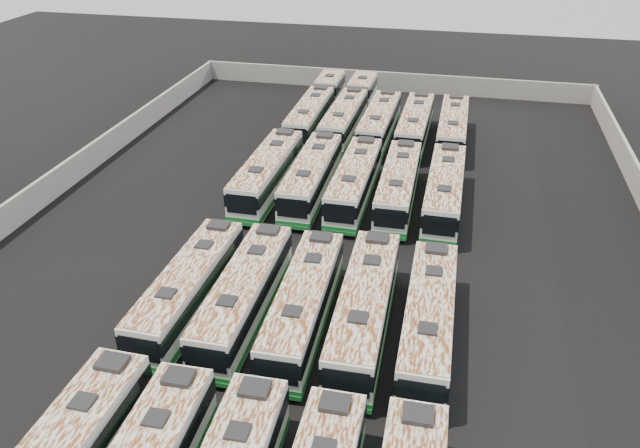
{
  "coord_description": "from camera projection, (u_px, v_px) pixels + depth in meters",
  "views": [
    {
      "loc": [
        7.75,
        -35.17,
        22.29
      ],
      "look_at": [
        -0.39,
        0.61,
        1.6
      ],
      "focal_mm": 35.0,
      "sensor_mm": 36.0,
      "label": 1
    }
  ],
  "objects": [
    {
      "name": "bus_midfront_far_left",
      "position": [
        189.0,
        288.0,
        35.5
      ],
      "size": [
        2.65,
        11.6,
        3.26
      ],
      "rotation": [
        0.0,
        0.0,
        -0.02
      ],
      "color": "silver",
      "rests_on": "ground"
    },
    {
      "name": "bus_midback_far_right",
      "position": [
        444.0,
        191.0,
        46.21
      ],
      "size": [
        2.65,
        11.97,
        3.36
      ],
      "rotation": [
        0.0,
        0.0,
        -0.01
      ],
      "color": "silver",
      "rests_on": "ground"
    },
    {
      "name": "bus_back_center",
      "position": [
        379.0,
        123.0,
        58.85
      ],
      "size": [
        2.73,
        11.84,
        3.32
      ],
      "rotation": [
        0.0,
        0.0,
        -0.02
      ],
      "color": "silver",
      "rests_on": "ground"
    },
    {
      "name": "bus_back_far_left",
      "position": [
        317.0,
        107.0,
        63.02
      ],
      "size": [
        2.57,
        18.06,
        3.27
      ],
      "rotation": [
        0.0,
        0.0,
        0.01
      ],
      "color": "silver",
      "rests_on": "ground"
    },
    {
      "name": "ground",
      "position": [
        324.0,
        249.0,
        42.31
      ],
      "size": [
        140.0,
        140.0,
        0.0
      ],
      "primitive_type": "plane",
      "color": "black",
      "rests_on": "ground"
    },
    {
      "name": "bus_midback_far_left",
      "position": [
        267.0,
        173.0,
        48.89
      ],
      "size": [
        2.67,
        12.16,
        3.42
      ],
      "rotation": [
        0.0,
        0.0,
        -0.01
      ],
      "color": "silver",
      "rests_on": "ground"
    },
    {
      "name": "bus_back_right",
      "position": [
        415.0,
        126.0,
        58.3
      ],
      "size": [
        2.69,
        11.77,
        3.3
      ],
      "rotation": [
        0.0,
        0.0,
        -0.02
      ],
      "color": "silver",
      "rests_on": "ground"
    },
    {
      "name": "bus_midback_left",
      "position": [
        311.0,
        177.0,
        48.39
      ],
      "size": [
        2.63,
        11.98,
        3.37
      ],
      "rotation": [
        0.0,
        0.0,
        0.01
      ],
      "color": "silver",
      "rests_on": "ground"
    },
    {
      "name": "bus_midback_right",
      "position": [
        398.0,
        186.0,
        47.09
      ],
      "size": [
        2.58,
        11.71,
        3.29
      ],
      "rotation": [
        0.0,
        0.0,
        0.01
      ],
      "color": "silver",
      "rests_on": "ground"
    },
    {
      "name": "bus_back_far_right",
      "position": [
        453.0,
        128.0,
        57.68
      ],
      "size": [
        2.54,
        11.75,
        3.31
      ],
      "rotation": [
        0.0,
        0.0,
        -0.0
      ],
      "color": "silver",
      "rests_on": "ground"
    },
    {
      "name": "bus_midback_center",
      "position": [
        354.0,
        182.0,
        47.67
      ],
      "size": [
        2.56,
        11.8,
        3.32
      ],
      "rotation": [
        0.0,
        0.0,
        -0.01
      ],
      "color": "silver",
      "rests_on": "ground"
    },
    {
      "name": "bus_back_left",
      "position": [
        350.0,
        109.0,
        62.29
      ],
      "size": [
        2.8,
        18.21,
        3.3
      ],
      "rotation": [
        0.0,
        0.0,
        -0.02
      ],
      "color": "silver",
      "rests_on": "ground"
    },
    {
      "name": "bus_midfront_far_right",
      "position": [
        429.0,
        320.0,
        32.95
      ],
      "size": [
        2.55,
        11.72,
        3.3
      ],
      "rotation": [
        0.0,
        0.0,
        0.01
      ],
      "color": "silver",
      "rests_on": "ground"
    },
    {
      "name": "bus_midfront_center",
      "position": [
        303.0,
        304.0,
        34.16
      ],
      "size": [
        2.73,
        11.66,
        3.27
      ],
      "rotation": [
        0.0,
        0.0,
        0.02
      ],
      "color": "silver",
      "rests_on": "ground"
    },
    {
      "name": "perimeter_wall",
      "position": [
        324.0,
        235.0,
        41.77
      ],
      "size": [
        45.2,
        73.2,
        2.2
      ],
      "color": "slate",
      "rests_on": "ground"
    },
    {
      "name": "bus_midfront_left",
      "position": [
        244.0,
        295.0,
        34.9
      ],
      "size": [
        2.51,
        11.66,
        3.28
      ],
      "rotation": [
        0.0,
        0.0,
        0.0
      ],
      "color": "silver",
      "rests_on": "ground"
    },
    {
      "name": "bus_midfront_right",
      "position": [
        364.0,
        309.0,
        33.64
      ],
      "size": [
        2.8,
        12.19,
        3.42
      ],
      "rotation": [
        0.0,
        0.0,
        0.02
      ],
      "color": "silver",
      "rests_on": "ground"
    }
  ]
}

